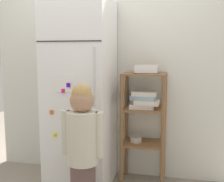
{
  "coord_description": "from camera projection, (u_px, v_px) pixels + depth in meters",
  "views": [
    {
      "loc": [
        0.71,
        -2.53,
        1.33
      ],
      "look_at": [
        0.13,
        0.02,
        0.95
      ],
      "focal_mm": 44.67,
      "sensor_mm": 36.0,
      "label": 1
    }
  ],
  "objects": [
    {
      "name": "kitchen_wall_back",
      "position": [
        107.0,
        67.0,
        2.96
      ],
      "size": [
        2.51,
        0.03,
        2.32
      ],
      "primitive_type": "cube",
      "color": "silver",
      "rests_on": "ground"
    },
    {
      "name": "refrigerator",
      "position": [
        81.0,
        95.0,
        2.71
      ],
      "size": [
        0.59,
        0.64,
        1.82
      ],
      "color": "white",
      "rests_on": "ground"
    },
    {
      "name": "child_standing",
      "position": [
        83.0,
        137.0,
        2.2
      ],
      "size": [
        0.35,
        0.26,
        1.08
      ],
      "color": "brown",
      "rests_on": "ground"
    },
    {
      "name": "pantry_shelf_unit",
      "position": [
        144.0,
        113.0,
        2.75
      ],
      "size": [
        0.43,
        0.33,
        1.12
      ],
      "color": "brown",
      "rests_on": "ground"
    },
    {
      "name": "fruit_bin",
      "position": [
        148.0,
        70.0,
        2.67
      ],
      "size": [
        0.23,
        0.15,
        0.08
      ],
      "color": "white",
      "rests_on": "pantry_shelf_unit"
    }
  ]
}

